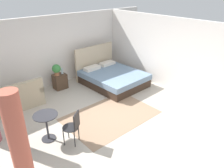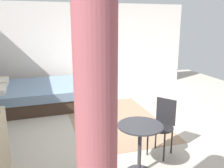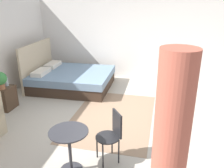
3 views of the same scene
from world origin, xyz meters
name	(u,v)px [view 2 (image 2 of 3)]	position (x,y,z in m)	size (l,w,h in m)	color
ground_plane	(117,123)	(0.00, 0.00, -0.01)	(8.97, 9.34, 0.02)	#B2A899
wall_right	(87,46)	(2.98, 0.00, 1.26)	(0.12, 6.34, 2.53)	silver
area_rug	(115,120)	(0.13, 0.02, 0.00)	(2.60, 1.76, 0.01)	#93755B
bed	(32,94)	(1.63, 1.65, 0.28)	(1.90, 2.29, 1.30)	#38281E
balcony_table	(140,140)	(-1.71, 0.26, 0.49)	(0.59, 0.59, 0.70)	#2D2D33
cafe_chair_near_window	(163,121)	(-1.30, -0.30, 0.51)	(0.54, 0.54, 0.86)	black
curtain_right	(97,143)	(-2.73, 1.08, 1.10)	(0.32, 0.32, 2.20)	#994C51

